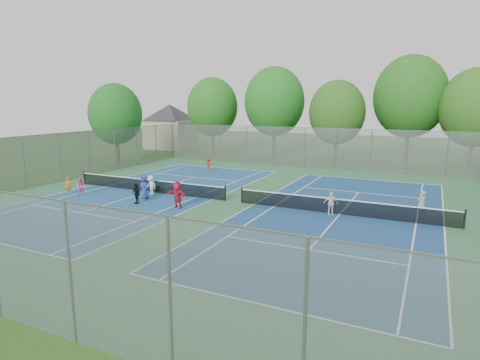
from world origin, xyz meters
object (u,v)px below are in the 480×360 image
net_left (148,186)px  instructor (422,204)px  net_right (340,207)px  ball_hopper (158,189)px  ball_crate (157,189)px

net_left → instructor: 18.35m
net_right → ball_hopper: bearing=179.3°
ball_crate → net_left: bearing=-116.4°
net_right → ball_crate: size_ratio=41.94×
net_right → instructor: bearing=18.4°
net_left → net_right: bearing=0.0°
net_right → instructor: instructor is taller
ball_crate → instructor: (18.00, 0.85, 0.65)m
net_left → ball_crate: 0.73m
net_right → instructor: size_ratio=8.26×
ball_crate → ball_hopper: (0.47, -0.43, 0.11)m
net_right → ball_hopper: (-13.24, 0.15, -0.21)m
ball_hopper → instructor: (17.53, 1.28, 0.54)m
ball_hopper → ball_crate: bearing=137.5°
net_right → ball_crate: 13.73m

